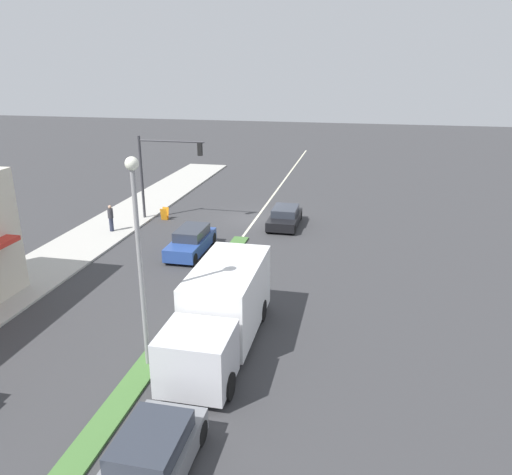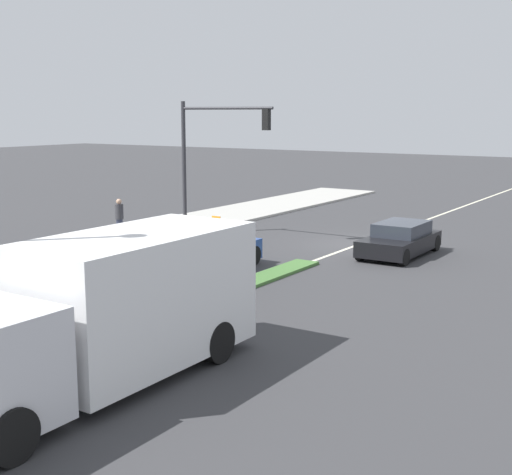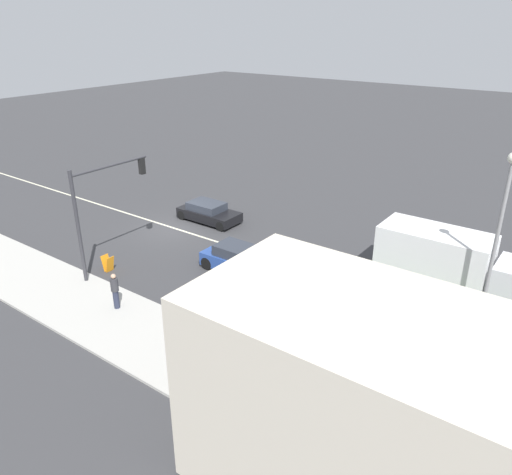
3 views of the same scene
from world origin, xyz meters
name	(u,v)px [view 1 (image 1 of 3)]	position (x,y,z in m)	size (l,w,h in m)	color
ground_plane	(149,364)	(0.00, 18.00, 0.00)	(160.00, 160.00, 0.00)	#38383A
lane_marking_center	(255,220)	(0.00, 0.00, 0.00)	(0.16, 60.00, 0.01)	beige
traffic_signal_main	(161,164)	(6.12, 1.43, 3.90)	(4.59, 0.34, 5.60)	#333338
street_lamp	(138,239)	(0.00, 18.06, 4.78)	(0.44, 0.44, 7.37)	gray
pedestrian	(111,218)	(8.32, 4.70, 1.01)	(0.34, 0.34, 1.69)	#282D42
warning_aframe_sign	(165,214)	(6.10, 1.34, 0.43)	(0.45, 0.53, 0.84)	orange
delivery_truck	(222,309)	(-2.20, 16.10, 1.47)	(2.44, 7.50, 2.87)	silver
suv_black	(285,217)	(-2.20, 0.92, 0.59)	(1.86, 4.06, 1.23)	black
coupe_blue	(191,241)	(2.20, 7.02, 0.68)	(1.73, 4.39, 1.43)	#284793
suv_grey	(150,459)	(-2.20, 22.89, 0.65)	(1.90, 4.05, 1.34)	slate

